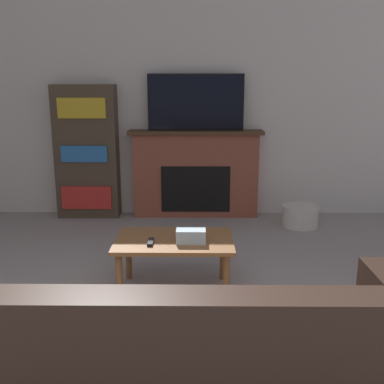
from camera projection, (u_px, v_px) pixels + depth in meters
The scene contains 9 objects.
wall_back at pixel (196, 103), 5.35m from camera, with size 6.48×0.06×2.70m.
fireplace at pixel (196, 173), 5.41m from camera, with size 1.59×0.28×1.04m.
tv at pixel (196, 102), 5.19m from camera, with size 1.11×0.03×0.65m.
couch at pixel (161, 381), 2.03m from camera, with size 2.39×0.96×0.89m.
coffee_table at pixel (174, 246), 3.45m from camera, with size 0.90×0.57×0.43m.
tissue_box at pixel (191, 236), 3.35m from camera, with size 0.22×0.12×0.10m.
remote_control at pixel (151, 242), 3.34m from camera, with size 0.04×0.15×0.02m.
bookshelf at pixel (87, 152), 5.34m from camera, with size 0.73×0.29×1.57m.
storage_basket at pixel (300, 216), 5.09m from camera, with size 0.41×0.41×0.24m.
Camera 1 is at (0.01, -1.25, 1.60)m, focal length 42.00 mm.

